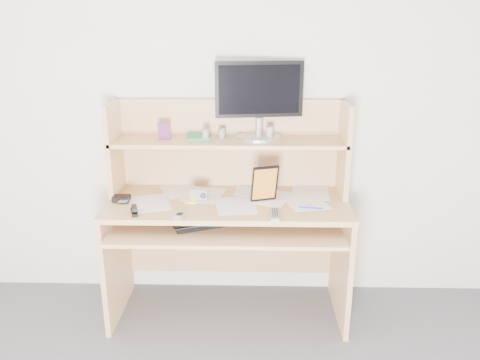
{
  "coord_description": "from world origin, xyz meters",
  "views": [
    {
      "loc": [
        0.14,
        -1.08,
        1.71
      ],
      "look_at": [
        0.07,
        1.43,
        0.9
      ],
      "focal_mm": 35.0,
      "sensor_mm": 36.0,
      "label": 1
    }
  ],
  "objects_px": {
    "keyboard": "(210,222)",
    "tv_remote": "(275,214)",
    "game_case": "(265,184)",
    "desk": "(229,205)",
    "monitor": "(259,98)"
  },
  "relations": [
    {
      "from": "tv_remote",
      "to": "monitor",
      "type": "relative_size",
      "value": 0.33
    },
    {
      "from": "desk",
      "to": "tv_remote",
      "type": "xyz_separation_m",
      "value": [
        0.26,
        -0.32,
        0.07
      ]
    },
    {
      "from": "desk",
      "to": "keyboard",
      "type": "xyz_separation_m",
      "value": [
        -0.09,
        -0.19,
        -0.03
      ]
    },
    {
      "from": "game_case",
      "to": "monitor",
      "type": "xyz_separation_m",
      "value": [
        -0.03,
        0.23,
        0.46
      ]
    },
    {
      "from": "keyboard",
      "to": "tv_remote",
      "type": "xyz_separation_m",
      "value": [
        0.36,
        -0.13,
        0.1
      ]
    },
    {
      "from": "keyboard",
      "to": "tv_remote",
      "type": "height_order",
      "value": "tv_remote"
    },
    {
      "from": "keyboard",
      "to": "game_case",
      "type": "xyz_separation_m",
      "value": [
        0.31,
        0.09,
        0.2
      ]
    },
    {
      "from": "desk",
      "to": "tv_remote",
      "type": "distance_m",
      "value": 0.42
    },
    {
      "from": "tv_remote",
      "to": "monitor",
      "type": "distance_m",
      "value": 0.72
    },
    {
      "from": "tv_remote",
      "to": "game_case",
      "type": "distance_m",
      "value": 0.25
    },
    {
      "from": "game_case",
      "to": "monitor",
      "type": "relative_size",
      "value": 0.41
    },
    {
      "from": "tv_remote",
      "to": "monitor",
      "type": "bearing_deg",
      "value": 102.95
    },
    {
      "from": "game_case",
      "to": "desk",
      "type": "bearing_deg",
      "value": 136.84
    },
    {
      "from": "tv_remote",
      "to": "game_case",
      "type": "xyz_separation_m",
      "value": [
        -0.05,
        0.22,
        0.1
      ]
    },
    {
      "from": "game_case",
      "to": "monitor",
      "type": "distance_m",
      "value": 0.51
    }
  ]
}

